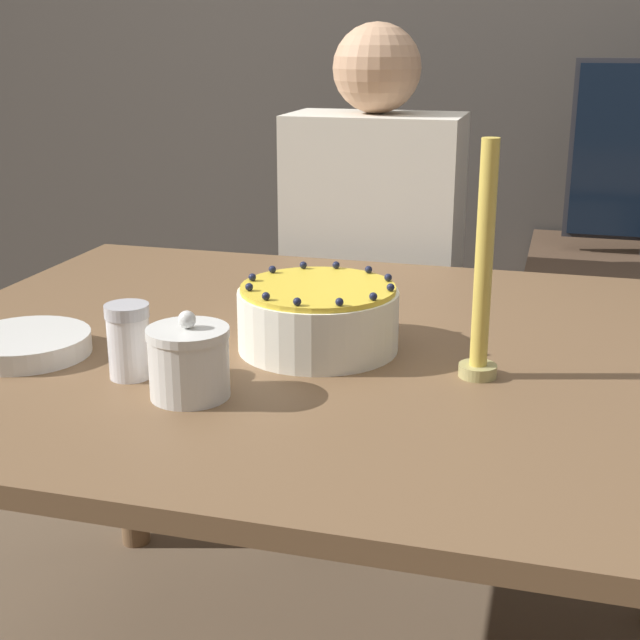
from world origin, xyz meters
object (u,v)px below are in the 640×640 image
cake (320,318)px  candle (483,281)px  person_man_blue_shirt (372,323)px  sugar_shaker (129,341)px  sugar_bowl (189,362)px

cake → candle: bearing=-12.4°
person_man_blue_shirt → sugar_shaker: bearing=81.3°
candle → person_man_blue_shirt: bearing=111.8°
cake → candle: size_ratio=0.74×
sugar_bowl → person_man_blue_shirt: person_man_blue_shirt is taller
sugar_bowl → candle: 0.42m
cake → sugar_bowl: (-0.12, -0.23, -0.00)m
cake → person_man_blue_shirt: size_ratio=0.20×
sugar_bowl → person_man_blue_shirt: (0.04, 1.00, -0.26)m
candle → sugar_bowl: bearing=-154.2°
sugar_shaker → person_man_blue_shirt: 1.01m
cake → person_man_blue_shirt: 0.82m
sugar_shaker → candle: candle is taller
sugar_bowl → sugar_shaker: (-0.11, 0.04, 0.01)m
candle → person_man_blue_shirt: (-0.33, 0.83, -0.35)m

